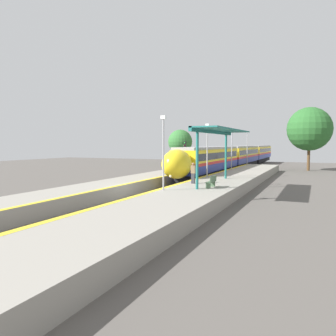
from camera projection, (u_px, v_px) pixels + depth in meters
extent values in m
plane|color=#56514C|center=(142.00, 199.00, 25.24)|extent=(120.00, 120.00, 0.00)
cube|color=slate|center=(134.00, 198.00, 25.54)|extent=(0.08, 90.00, 0.15)
cube|color=slate|center=(150.00, 199.00, 24.94)|extent=(0.08, 90.00, 0.15)
cube|color=black|center=(210.00, 173.00, 41.05)|extent=(2.47, 16.95, 0.84)
cube|color=navy|center=(210.00, 166.00, 40.98)|extent=(2.80, 18.42, 0.90)
cube|color=red|center=(210.00, 161.00, 40.94)|extent=(2.82, 18.42, 0.31)
cube|color=yellow|center=(210.00, 155.00, 40.88)|extent=(2.80, 18.42, 1.36)
cube|color=black|center=(210.00, 155.00, 40.88)|extent=(2.83, 16.95, 0.75)
cube|color=#9E9EA3|center=(210.00, 148.00, 40.82)|extent=(2.52, 18.42, 0.30)
cylinder|color=black|center=(184.00, 180.00, 35.18)|extent=(0.12, 0.85, 0.85)
cylinder|color=black|center=(197.00, 180.00, 34.59)|extent=(0.12, 0.85, 0.85)
cylinder|color=black|center=(191.00, 178.00, 37.18)|extent=(0.12, 0.85, 0.85)
cylinder|color=black|center=(204.00, 178.00, 36.58)|extent=(0.12, 0.85, 0.85)
cylinder|color=black|center=(215.00, 172.00, 45.54)|extent=(0.12, 0.85, 0.85)
cylinder|color=black|center=(225.00, 172.00, 44.94)|extent=(0.12, 0.85, 0.85)
cylinder|color=black|center=(219.00, 170.00, 47.54)|extent=(0.12, 0.85, 0.85)
cylinder|color=black|center=(229.00, 171.00, 46.94)|extent=(0.12, 0.85, 0.85)
ellipsoid|color=yellow|center=(177.00, 164.00, 31.34)|extent=(2.69, 4.04, 2.82)
ellipsoid|color=black|center=(175.00, 160.00, 30.85)|extent=(1.96, 2.36, 1.44)
sphere|color=#F9F4CC|center=(170.00, 176.00, 30.04)|extent=(0.24, 0.24, 0.24)
cube|color=black|center=(242.00, 164.00, 58.48)|extent=(2.47, 16.95, 0.84)
cube|color=navy|center=(242.00, 159.00, 58.42)|extent=(2.80, 18.42, 0.90)
cube|color=red|center=(242.00, 156.00, 58.37)|extent=(2.82, 18.42, 0.31)
cube|color=yellow|center=(242.00, 151.00, 58.31)|extent=(2.80, 18.42, 1.36)
cube|color=black|center=(242.00, 152.00, 58.31)|extent=(2.83, 16.95, 0.75)
cube|color=#9E9EA3|center=(242.00, 147.00, 58.25)|extent=(2.52, 18.42, 0.30)
cylinder|color=black|center=(229.00, 168.00, 52.62)|extent=(0.12, 0.85, 0.85)
cylinder|color=black|center=(237.00, 168.00, 52.02)|extent=(0.12, 0.85, 0.85)
cylinder|color=black|center=(232.00, 167.00, 54.61)|extent=(0.12, 0.85, 0.85)
cylinder|color=black|center=(240.00, 167.00, 54.01)|extent=(0.12, 0.85, 0.85)
cylinder|color=black|center=(243.00, 164.00, 62.97)|extent=(0.12, 0.85, 0.85)
cylinder|color=black|center=(251.00, 164.00, 62.38)|extent=(0.12, 0.85, 0.85)
cylinder|color=black|center=(245.00, 163.00, 64.97)|extent=(0.12, 0.85, 0.85)
cylinder|color=black|center=(253.00, 164.00, 64.37)|extent=(0.12, 0.85, 0.85)
cube|color=black|center=(259.00, 160.00, 75.91)|extent=(2.47, 16.95, 0.84)
cube|color=navy|center=(259.00, 156.00, 75.85)|extent=(2.80, 18.42, 0.90)
cube|color=red|center=(259.00, 153.00, 75.80)|extent=(2.82, 18.42, 0.31)
cube|color=yellow|center=(260.00, 150.00, 75.74)|extent=(2.80, 18.42, 1.36)
cube|color=black|center=(260.00, 150.00, 75.75)|extent=(2.83, 16.95, 0.75)
cube|color=#9E9EA3|center=(260.00, 146.00, 75.68)|extent=(2.52, 18.42, 0.30)
cylinder|color=black|center=(251.00, 162.00, 70.05)|extent=(0.12, 0.85, 0.85)
cylinder|color=black|center=(258.00, 162.00, 69.45)|extent=(0.12, 0.85, 0.85)
cylinder|color=black|center=(253.00, 161.00, 72.05)|extent=(0.12, 0.85, 0.85)
cylinder|color=black|center=(259.00, 162.00, 71.45)|extent=(0.12, 0.85, 0.85)
cylinder|color=black|center=(259.00, 160.00, 80.41)|extent=(0.12, 0.85, 0.85)
cylinder|color=black|center=(265.00, 160.00, 79.81)|extent=(0.12, 0.85, 0.85)
cylinder|color=black|center=(261.00, 159.00, 82.40)|extent=(0.12, 0.85, 0.85)
cylinder|color=black|center=(267.00, 159.00, 81.81)|extent=(0.12, 0.85, 0.85)
cube|color=gray|center=(194.00, 197.00, 23.44)|extent=(5.06, 64.00, 1.01)
cube|color=yellow|center=(164.00, 188.00, 24.37)|extent=(0.40, 64.00, 0.01)
cube|color=gray|center=(103.00, 190.00, 26.72)|extent=(3.86, 64.00, 1.01)
cube|color=yellow|center=(121.00, 185.00, 25.97)|extent=(0.40, 64.00, 0.01)
cube|color=#4C6B4C|center=(208.00, 186.00, 23.93)|extent=(0.36, 0.06, 0.42)
cube|color=#4C6B4C|center=(213.00, 184.00, 24.98)|extent=(0.36, 0.06, 0.42)
cube|color=#4C6B4C|center=(211.00, 182.00, 24.44)|extent=(0.44, 1.55, 0.03)
cube|color=#4C6B4C|center=(213.00, 179.00, 24.34)|extent=(0.04, 1.55, 0.44)
cube|color=#333338|center=(193.00, 178.00, 27.01)|extent=(0.28, 0.20, 0.84)
cube|color=#7F6647|center=(193.00, 169.00, 26.96)|extent=(0.36, 0.22, 0.67)
sphere|color=#936B4C|center=(193.00, 164.00, 26.92)|extent=(0.23, 0.23, 0.23)
cylinder|color=#59595E|center=(185.00, 163.00, 39.07)|extent=(0.14, 0.14, 3.90)
cube|color=black|center=(185.00, 144.00, 38.90)|extent=(0.28, 0.20, 0.70)
sphere|color=#1ED833|center=(185.00, 143.00, 38.79)|extent=(0.14, 0.14, 0.14)
sphere|color=#330A0A|center=(185.00, 146.00, 38.82)|extent=(0.14, 0.14, 0.14)
cylinder|color=#9E9EA3|center=(163.00, 155.00, 22.95)|extent=(0.12, 0.12, 5.00)
cube|color=silver|center=(163.00, 117.00, 22.76)|extent=(0.36, 0.20, 0.24)
cylinder|color=#9E9EA3|center=(207.00, 152.00, 32.05)|extent=(0.12, 0.12, 5.00)
cube|color=silver|center=(207.00, 125.00, 31.86)|extent=(0.36, 0.20, 0.24)
cylinder|color=#9E9EA3|center=(232.00, 150.00, 41.15)|extent=(0.12, 0.12, 5.00)
cube|color=silver|center=(232.00, 129.00, 40.96)|extent=(0.36, 0.20, 0.24)
cylinder|color=#9E9EA3|center=(247.00, 149.00, 50.24)|extent=(0.12, 0.12, 5.00)
cube|color=silver|center=(247.00, 132.00, 50.05)|extent=(0.36, 0.20, 0.24)
cylinder|color=#1E6B66|center=(197.00, 160.00, 23.48)|extent=(0.20, 0.20, 4.19)
cylinder|color=#1E6B66|center=(226.00, 156.00, 30.80)|extent=(0.20, 0.20, 4.19)
cube|color=#1E6B66|center=(214.00, 131.00, 26.98)|extent=(0.24, 11.07, 0.36)
cube|color=#1E6B66|center=(224.00, 130.00, 26.60)|extent=(2.00, 11.07, 0.10)
cylinder|color=brown|center=(180.00, 158.00, 67.34)|extent=(0.44, 0.44, 2.75)
sphere|color=#337033|center=(180.00, 142.00, 67.09)|extent=(4.96, 4.96, 4.96)
cylinder|color=brown|center=(309.00, 159.00, 52.34)|extent=(0.44, 0.44, 3.89)
sphere|color=#286028|center=(309.00, 129.00, 51.99)|extent=(6.93, 6.93, 6.93)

